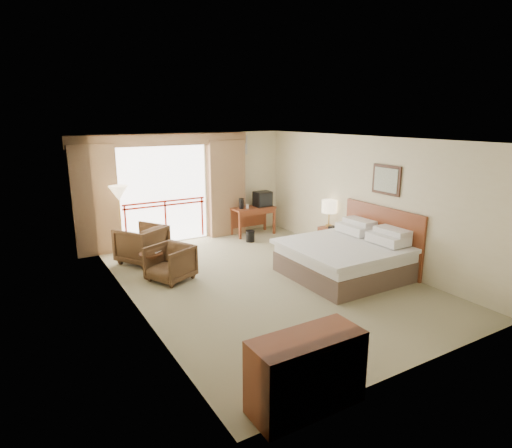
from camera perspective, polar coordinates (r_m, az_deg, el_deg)
floor at (r=8.40m, az=1.30°, el=-7.44°), size 7.00×7.00×0.00m
ceiling at (r=7.82m, az=1.41°, el=11.29°), size 7.00×7.00×0.00m
wall_back at (r=11.07m, az=-8.29°, el=4.98°), size 5.00×0.00×5.00m
wall_front at (r=5.47m, az=21.21°, el=-5.44°), size 5.00×0.00×5.00m
wall_left at (r=7.04m, az=-16.19°, el=-0.74°), size 0.00×7.00×7.00m
wall_right at (r=9.54m, az=14.24°, el=3.21°), size 0.00×7.00×7.00m
balcony_door at (r=10.81m, az=-12.15°, el=3.77°), size 2.40×0.00×2.40m
balcony_railing at (r=10.86m, az=-12.01°, el=1.75°), size 2.09×0.03×1.02m
curtain_left at (r=10.28m, az=-20.67°, el=2.93°), size 1.00×0.26×2.50m
curtain_right at (r=11.30m, az=-3.99°, el=4.76°), size 1.00×0.26×2.50m
valance at (r=10.56m, az=-12.36°, el=10.91°), size 4.40×0.22×0.28m
hvac_vent at (r=11.49m, az=-2.32°, el=10.46°), size 0.50×0.04×0.50m
bed at (r=8.68m, az=11.88°, el=-4.37°), size 2.13×2.06×0.97m
headboard at (r=9.26m, az=16.39°, el=-1.71°), size 0.06×2.10×1.30m
framed_art at (r=9.03m, az=16.97°, el=5.65°), size 0.04×0.72×0.60m
nightstand at (r=10.33m, az=9.75°, el=-1.90°), size 0.40×0.47×0.53m
table_lamp at (r=10.19m, az=9.75°, el=2.26°), size 0.36×0.36×0.63m
phone at (r=10.11m, az=10.15°, el=-0.50°), size 0.18×0.15×0.07m
desk at (r=11.44m, az=-0.54°, el=1.49°), size 1.14×0.55×0.75m
tv at (r=11.47m, az=0.90°, el=3.36°), size 0.44×0.35×0.40m
coffee_maker at (r=11.17m, az=-1.97°, el=2.74°), size 0.16×0.16×0.28m
cup at (r=11.22m, az=-1.17°, el=2.35°), size 0.08×0.08×0.11m
wastebasket at (r=10.82m, az=-0.78°, el=-1.66°), size 0.27×0.27×0.28m
armchair_far at (r=9.69m, az=-14.84°, el=-4.92°), size 1.21×1.22×0.82m
armchair_near at (r=8.55m, az=-11.24°, el=-7.33°), size 1.01×1.00×0.70m
side_table at (r=8.65m, az=-13.80°, el=-4.80°), size 0.46×0.46×0.50m
book at (r=8.60m, az=-13.86°, el=-3.79°), size 0.28×0.30×0.02m
floor_lamp at (r=9.87m, az=-17.83°, el=3.57°), size 0.41×0.41×1.62m
dresser at (r=4.89m, az=6.76°, el=-19.06°), size 1.27×0.54×0.85m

